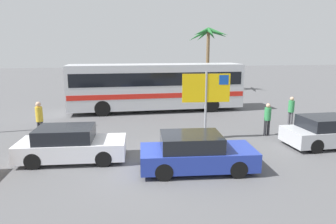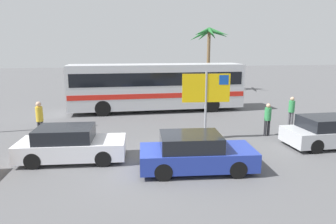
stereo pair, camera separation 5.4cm
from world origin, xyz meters
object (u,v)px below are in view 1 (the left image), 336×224
Objects in this scene: car_silver at (329,132)px; pedestrian_near_sign at (39,117)px; car_white at (71,145)px; pedestrian_crossing_lot at (291,109)px; bus_front_coach at (156,85)px; ferry_sign at (207,91)px; car_blue at (196,153)px; pedestrian_by_bus at (268,117)px.

pedestrian_near_sign reaches higher than car_silver.
pedestrian_crossing_lot reaches higher than car_white.
pedestrian_crossing_lot is (11.24, 3.29, 0.33)m from car_white.
car_silver and car_white have the same top height.
bus_front_coach is 3.62× the size of ferry_sign.
pedestrian_near_sign reaches higher than car_blue.
pedestrian_crossing_lot is at bearing 116.42° from pedestrian_near_sign.
car_blue is at bearing -158.86° from pedestrian_crossing_lot.
car_silver is 3.49m from pedestrian_crossing_lot.
car_silver is 2.39× the size of pedestrian_crossing_lot.
pedestrian_crossing_lot is at bearing 41.99° from car_blue.
ferry_sign is at bearing -178.59° from pedestrian_crossing_lot.
ferry_sign reaches higher than pedestrian_near_sign.
car_silver is at bearing -110.85° from pedestrian_crossing_lot.
ferry_sign is at bearing 160.03° from car_silver.
car_silver is at bearing -14.68° from ferry_sign.
ferry_sign is 1.98× the size of pedestrian_by_bus.
pedestrian_by_bus is (9.03, 1.79, 0.31)m from car_white.
bus_front_coach is at bearing 94.74° from car_blue.
car_white is 1.00× the size of car_blue.
ferry_sign is 1.95× the size of pedestrian_crossing_lot.
bus_front_coach is at bearing 157.53° from pedestrian_near_sign.
pedestrian_near_sign is 1.10× the size of pedestrian_crossing_lot.
car_blue is (4.44, -1.77, 0.00)m from car_white.
pedestrian_near_sign is (-6.20, 4.85, 0.44)m from car_blue.
car_blue is 5.82m from pedestrian_by_bus.
bus_front_coach is 10.60m from car_blue.
car_silver is 2.43× the size of pedestrian_by_bus.
pedestrian_by_bus is (10.80, -1.29, -0.13)m from pedestrian_near_sign.
ferry_sign reaches higher than car_silver.
car_blue is (-0.11, -10.54, -1.15)m from bus_front_coach.
car_blue is at bearing -166.06° from car_silver.
ferry_sign is 5.61m from car_silver.
bus_front_coach is 8.34m from pedestrian_by_bus.
pedestrian_crossing_lot is at bearing 118.53° from pedestrian_by_bus.
pedestrian_crossing_lot is at bearing 84.72° from car_silver.
bus_front_coach is 7.25m from ferry_sign.
car_blue is 2.56× the size of pedestrian_by_bus.
ferry_sign is 5.75m from pedestrian_crossing_lot.
car_white is at bearing -179.20° from pedestrian_crossing_lot.
pedestrian_by_bus is (4.49, -6.98, -0.84)m from bus_front_coach.
bus_front_coach is at bearing 67.17° from car_white.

